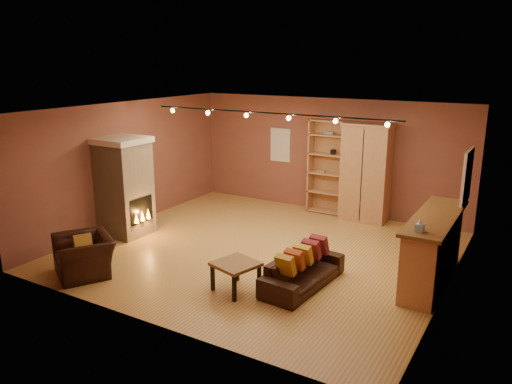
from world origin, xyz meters
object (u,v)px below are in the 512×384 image
Objects in this scene: loveseat at (303,265)px; coffee_table at (236,267)px; fireplace at (125,187)px; armoire at (366,172)px; bar_counter at (433,248)px; armchair at (84,249)px; bookcase at (329,166)px.

loveseat is 2.25× the size of coffee_table.
fireplace reaches higher than coffee_table.
armoire is at bearing 82.96° from coffee_table.
bar_counter reaches higher than coffee_table.
bar_counter is 6.05m from armchair.
armoire is (4.13, 3.56, 0.10)m from fireplace.
bookcase is 4.26m from bar_counter.
armoire is at bearing 40.72° from fireplace.
armchair is (0.89, -1.93, -0.60)m from fireplace.
bookcase is (3.13, 3.73, 0.11)m from fireplace.
fireplace is at bearing -172.07° from bar_counter.
fireplace reaches higher than loveseat.
armoire is 6.42m from armchair.
armchair is at bearing -120.59° from armoire.
bar_counter is (2.11, -2.69, -0.55)m from armoire.
bookcase reaches higher than coffee_table.
bookcase is at bearing 49.94° from fireplace.
fireplace is 1.17× the size of loveseat.
bar_counter is at bearing -49.91° from loveseat.
loveseat is (0.29, -3.97, -0.79)m from armoire.
armoire is 3.46m from bar_counter.
bookcase reaches higher than armchair.
fireplace reaches higher than bar_counter.
coffee_table is (3.55, -1.13, -0.64)m from fireplace.
coffee_table is at bearing 46.62° from armchair.
coffee_table is at bearing -17.63° from fireplace.
coffee_table is (0.42, -4.86, -0.75)m from bookcase.
bar_counter is at bearing 57.46° from armchair.
coffee_table is (-2.69, -2.00, -0.18)m from bar_counter.
armoire is at bearing -9.73° from bookcase.
bookcase is 1.00× the size of armoire.
armchair is at bearing -163.20° from coffee_table.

